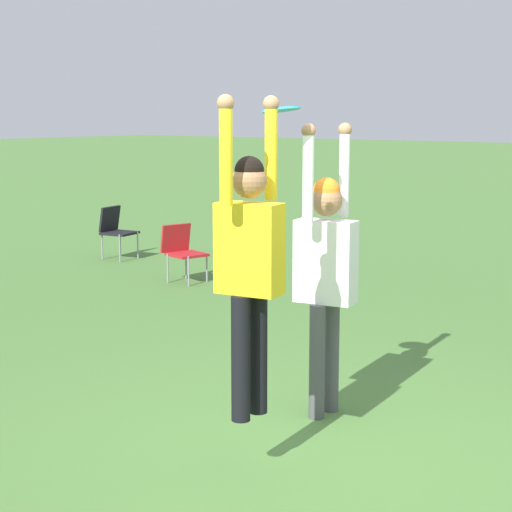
# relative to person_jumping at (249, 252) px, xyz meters

# --- Properties ---
(ground_plane) EXTENTS (120.00, 120.00, 0.00)m
(ground_plane) POSITION_rel_person_jumping_xyz_m (0.48, -0.22, -1.45)
(ground_plane) COLOR #4C7A38
(person_jumping) EXTENTS (0.56, 0.43, 2.03)m
(person_jumping) POSITION_rel_person_jumping_xyz_m (0.00, 0.00, 0.00)
(person_jumping) COLOR black
(person_jumping) RESTS_ON ground_plane
(person_defending) EXTENTS (0.60, 0.48, 2.23)m
(person_defending) POSITION_rel_person_jumping_xyz_m (1.20, 0.19, -0.26)
(person_defending) COLOR #4C4C51
(person_defending) RESTS_ON ground_plane
(frisbee) EXTENTS (0.27, 0.27, 0.05)m
(frisbee) POSITION_rel_person_jumping_xyz_m (0.71, 0.26, 0.87)
(frisbee) COLOR #2D9EDB
(camping_chair_0) EXTENTS (0.54, 0.57, 0.83)m
(camping_chair_0) POSITION_rel_person_jumping_xyz_m (5.27, 6.67, -0.95)
(camping_chair_0) COLOR gray
(camping_chair_0) RESTS_ON ground_plane
(camping_chair_2) EXTENTS (0.55, 0.59, 0.79)m
(camping_chair_2) POSITION_rel_person_jumping_xyz_m (4.48, 4.55, -0.98)
(camping_chair_2) COLOR gray
(camping_chair_2) RESTS_ON ground_plane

